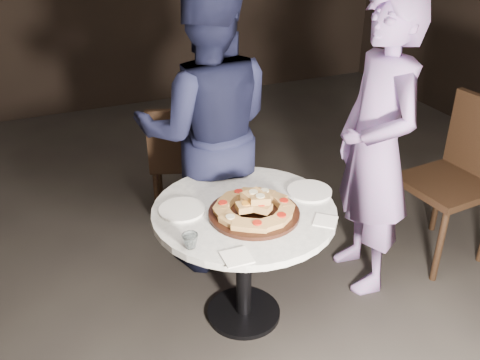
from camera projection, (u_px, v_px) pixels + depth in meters
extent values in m
plane|color=black|center=(257.00, 323.00, 2.80)|extent=(7.00, 7.00, 0.00)
cylinder|color=black|center=(244.00, 312.00, 2.85)|extent=(0.46, 0.46, 0.03)
cylinder|color=black|center=(244.00, 264.00, 2.70)|extent=(0.09, 0.09, 0.61)
cylinder|color=silver|center=(244.00, 212.00, 2.55)|extent=(1.04, 1.04, 0.04)
cylinder|color=black|center=(254.00, 213.00, 2.49)|extent=(0.45, 0.45, 0.02)
cube|color=#AC7C42|center=(284.00, 204.00, 2.51)|extent=(0.07, 0.09, 0.04)
cylinder|color=red|center=(284.00, 200.00, 2.50)|extent=(0.04, 0.04, 0.01)
cube|color=#AC7C42|center=(276.00, 198.00, 2.56)|extent=(0.11, 0.11, 0.04)
cube|color=#AC7C42|center=(265.00, 194.00, 2.59)|extent=(0.11, 0.11, 0.04)
cylinder|color=beige|center=(265.00, 191.00, 2.58)|extent=(0.06, 0.06, 0.01)
cube|color=#AC7C42|center=(251.00, 193.00, 2.60)|extent=(0.11, 0.10, 0.04)
cube|color=#AC7C42|center=(238.00, 195.00, 2.59)|extent=(0.09, 0.07, 0.04)
cylinder|color=red|center=(238.00, 191.00, 2.58)|extent=(0.04, 0.04, 0.01)
cube|color=#AC7C42|center=(228.00, 199.00, 2.55)|extent=(0.11, 0.11, 0.04)
cube|color=#AC7C42|center=(223.00, 206.00, 2.49)|extent=(0.11, 0.11, 0.04)
cylinder|color=red|center=(223.00, 203.00, 2.48)|extent=(0.06, 0.06, 0.01)
cube|color=#AC7C42|center=(223.00, 213.00, 2.44)|extent=(0.07, 0.09, 0.04)
cube|color=#AC7C42|center=(230.00, 220.00, 2.39)|extent=(0.10, 0.11, 0.04)
cylinder|color=beige|center=(230.00, 217.00, 2.38)|extent=(0.05, 0.05, 0.01)
cube|color=#AC7C42|center=(242.00, 225.00, 2.35)|extent=(0.11, 0.11, 0.04)
cube|color=#AC7C42|center=(257.00, 226.00, 2.34)|extent=(0.11, 0.11, 0.04)
cylinder|color=red|center=(257.00, 223.00, 2.34)|extent=(0.06, 0.06, 0.01)
cube|color=#AC7C42|center=(271.00, 224.00, 2.36)|extent=(0.10, 0.08, 0.04)
cube|color=#AC7C42|center=(281.00, 218.00, 2.40)|extent=(0.11, 0.11, 0.04)
cylinder|color=red|center=(282.00, 215.00, 2.39)|extent=(0.06, 0.06, 0.01)
cube|color=#AC7C42|center=(286.00, 211.00, 2.45)|extent=(0.11, 0.11, 0.04)
cube|color=#AC7C42|center=(262.00, 200.00, 2.49)|extent=(0.09, 0.10, 0.04)
cylinder|color=#2D6B1E|center=(262.00, 196.00, 2.48)|extent=(0.05, 0.05, 0.01)
cube|color=#AC7C42|center=(247.00, 199.00, 2.49)|extent=(0.10, 0.11, 0.04)
cylinder|color=beige|center=(248.00, 196.00, 2.48)|extent=(0.05, 0.05, 0.01)
cube|color=#AC7C42|center=(246.00, 207.00, 2.43)|extent=(0.10, 0.08, 0.03)
cylinder|color=orange|center=(246.00, 203.00, 2.42)|extent=(0.05, 0.05, 0.01)
cube|color=#AC7C42|center=(261.00, 208.00, 2.43)|extent=(0.11, 0.11, 0.04)
cylinder|color=red|center=(261.00, 204.00, 2.42)|extent=(0.06, 0.06, 0.01)
cube|color=#AC7C42|center=(260.00, 200.00, 2.43)|extent=(0.11, 0.09, 0.04)
cylinder|color=beige|center=(260.00, 196.00, 2.42)|extent=(0.05, 0.05, 0.01)
cube|color=#AC7C42|center=(253.00, 195.00, 2.46)|extent=(0.11, 0.09, 0.04)
cylinder|color=beige|center=(253.00, 192.00, 2.45)|extent=(0.05, 0.05, 0.01)
cylinder|color=white|center=(182.00, 210.00, 2.52)|extent=(0.25, 0.25, 0.01)
cylinder|color=white|center=(309.00, 191.00, 2.67)|extent=(0.28, 0.28, 0.01)
imported|color=silver|center=(190.00, 241.00, 2.25)|extent=(0.08, 0.08, 0.06)
cube|color=white|center=(237.00, 257.00, 2.20)|extent=(0.12, 0.12, 0.01)
cube|color=white|center=(325.00, 221.00, 2.44)|extent=(0.14, 0.14, 0.01)
cube|color=black|center=(181.00, 158.00, 3.58)|extent=(0.49, 0.49, 0.04)
cube|color=black|center=(179.00, 141.00, 3.31)|extent=(0.38, 0.16, 0.42)
cylinder|color=black|center=(206.00, 173.00, 3.83)|extent=(0.04, 0.04, 0.42)
cylinder|color=black|center=(160.00, 175.00, 3.81)|extent=(0.04, 0.04, 0.42)
cylinder|color=black|center=(208.00, 196.00, 3.54)|extent=(0.04, 0.04, 0.42)
cylinder|color=black|center=(157.00, 198.00, 3.52)|extent=(0.04, 0.04, 0.42)
cube|color=black|center=(446.00, 185.00, 3.11)|extent=(0.49, 0.49, 0.04)
cylinder|color=black|center=(392.00, 213.00, 3.30)|extent=(0.04, 0.04, 0.48)
cylinder|color=black|center=(440.00, 245.00, 3.00)|extent=(0.04, 0.04, 0.48)
cylinder|color=black|center=(438.00, 198.00, 3.46)|extent=(0.04, 0.04, 0.48)
imported|color=black|center=(208.00, 131.00, 2.93)|extent=(0.96, 0.84, 1.66)
imported|color=#856AA8|center=(376.00, 149.00, 2.77)|extent=(0.47, 0.64, 1.62)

